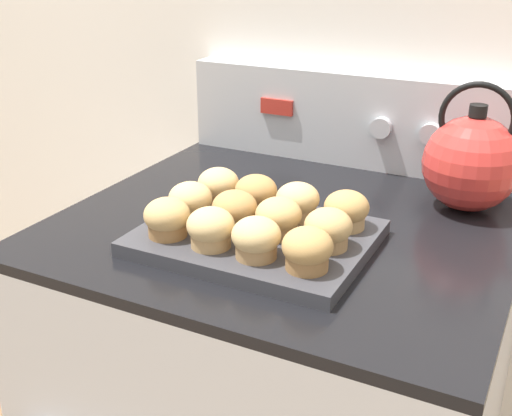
% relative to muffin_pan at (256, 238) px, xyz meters
% --- Properties ---
extents(wall_back, '(8.00, 0.05, 2.40)m').
position_rel_muffin_pan_xyz_m(wall_back, '(0.01, 0.49, 0.28)').
color(wall_back, white).
rests_on(wall_back, ground_plane).
extents(control_panel, '(0.72, 0.07, 0.19)m').
position_rel_muffin_pan_xyz_m(control_panel, '(0.01, 0.43, 0.08)').
color(control_panel, '#B7BABF').
rests_on(control_panel, stove_range).
extents(muffin_pan, '(0.34, 0.27, 0.02)m').
position_rel_muffin_pan_xyz_m(muffin_pan, '(0.00, 0.00, 0.00)').
color(muffin_pan, '#38383D').
rests_on(muffin_pan, stove_range).
extents(muffin_r0_c0, '(0.07, 0.07, 0.06)m').
position_rel_muffin_pan_xyz_m(muffin_r0_c0, '(-0.11, -0.07, 0.04)').
color(muffin_r0_c0, olive).
rests_on(muffin_r0_c0, muffin_pan).
extents(muffin_r0_c1, '(0.07, 0.07, 0.06)m').
position_rel_muffin_pan_xyz_m(muffin_r0_c1, '(-0.03, -0.07, 0.04)').
color(muffin_r0_c1, tan).
rests_on(muffin_r0_c1, muffin_pan).
extents(muffin_r0_c2, '(0.07, 0.07, 0.06)m').
position_rel_muffin_pan_xyz_m(muffin_r0_c2, '(0.04, -0.08, 0.04)').
color(muffin_r0_c2, '#A37A4C').
rests_on(muffin_r0_c2, muffin_pan).
extents(muffin_r0_c3, '(0.07, 0.07, 0.06)m').
position_rel_muffin_pan_xyz_m(muffin_r0_c3, '(0.11, -0.08, 0.04)').
color(muffin_r0_c3, olive).
rests_on(muffin_r0_c3, muffin_pan).
extents(muffin_r1_c0, '(0.07, 0.07, 0.06)m').
position_rel_muffin_pan_xyz_m(muffin_r1_c0, '(-0.12, -0.00, 0.04)').
color(muffin_r1_c0, '#A37A4C').
rests_on(muffin_r1_c0, muffin_pan).
extents(muffin_r1_c1, '(0.07, 0.07, 0.06)m').
position_rel_muffin_pan_xyz_m(muffin_r1_c1, '(-0.04, -0.00, 0.04)').
color(muffin_r1_c1, tan).
rests_on(muffin_r1_c1, muffin_pan).
extents(muffin_r1_c2, '(0.07, 0.07, 0.06)m').
position_rel_muffin_pan_xyz_m(muffin_r1_c2, '(0.04, 0.00, 0.04)').
color(muffin_r1_c2, '#A37A4C').
rests_on(muffin_r1_c2, muffin_pan).
extents(muffin_r1_c3, '(0.07, 0.07, 0.06)m').
position_rel_muffin_pan_xyz_m(muffin_r1_c3, '(0.12, -0.00, 0.04)').
color(muffin_r1_c3, '#A37A4C').
rests_on(muffin_r1_c3, muffin_pan).
extents(muffin_r2_c0, '(0.07, 0.07, 0.06)m').
position_rel_muffin_pan_xyz_m(muffin_r2_c0, '(-0.11, 0.08, 0.04)').
color(muffin_r2_c0, olive).
rests_on(muffin_r2_c0, muffin_pan).
extents(muffin_r2_c1, '(0.07, 0.07, 0.06)m').
position_rel_muffin_pan_xyz_m(muffin_r2_c1, '(-0.04, 0.08, 0.04)').
color(muffin_r2_c1, '#A37A4C').
rests_on(muffin_r2_c1, muffin_pan).
extents(muffin_r2_c2, '(0.07, 0.07, 0.06)m').
position_rel_muffin_pan_xyz_m(muffin_r2_c2, '(0.04, 0.07, 0.04)').
color(muffin_r2_c2, tan).
rests_on(muffin_r2_c2, muffin_pan).
extents(muffin_r2_c3, '(0.07, 0.07, 0.06)m').
position_rel_muffin_pan_xyz_m(muffin_r2_c3, '(0.12, 0.08, 0.04)').
color(muffin_r2_c3, tan).
rests_on(muffin_r2_c3, muffin_pan).
extents(tea_kettle, '(0.20, 0.16, 0.22)m').
position_rel_muffin_pan_xyz_m(tea_kettle, '(0.26, 0.29, 0.07)').
color(tea_kettle, red).
rests_on(tea_kettle, stove_range).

